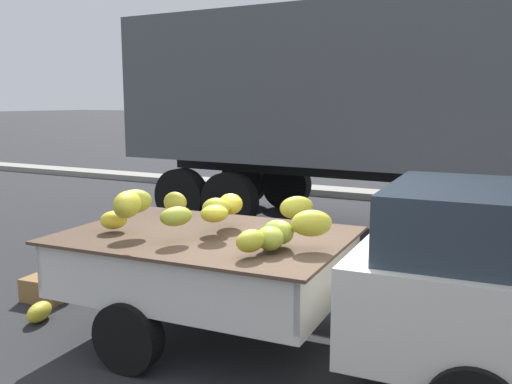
# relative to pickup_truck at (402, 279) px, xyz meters

# --- Properties ---
(ground) EXTENTS (220.00, 220.00, 0.00)m
(ground) POSITION_rel_pickup_truck_xyz_m (-0.81, -0.21, -0.89)
(ground) COLOR #28282B
(curb_strip) EXTENTS (80.00, 0.80, 0.16)m
(curb_strip) POSITION_rel_pickup_truck_xyz_m (-0.81, 8.77, -0.81)
(curb_strip) COLOR gray
(curb_strip) RESTS_ON ground
(pickup_truck) EXTENTS (4.84, 2.10, 1.70)m
(pickup_truck) POSITION_rel_pickup_truck_xyz_m (0.00, 0.00, 0.00)
(pickup_truck) COLOR silver
(pickup_truck) RESTS_ON ground
(semi_trailer) EXTENTS (12.07, 2.92, 3.95)m
(semi_trailer) POSITION_rel_pickup_truck_xyz_m (-0.49, 5.27, 1.65)
(semi_trailer) COLOR #4C5156
(semi_trailer) RESTS_ON ground
(fallen_banana_bunch_near_tailgate) EXTENTS (0.32, 0.43, 0.20)m
(fallen_banana_bunch_near_tailgate) POSITION_rel_pickup_truck_xyz_m (-3.74, -0.50, -0.78)
(fallen_banana_bunch_near_tailgate) COLOR gold
(fallen_banana_bunch_near_tailgate) RESTS_ON ground
(produce_crate) EXTENTS (0.55, 0.40, 0.28)m
(produce_crate) POSITION_rel_pickup_truck_xyz_m (-4.18, -0.01, -0.75)
(produce_crate) COLOR olive
(produce_crate) RESTS_ON ground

